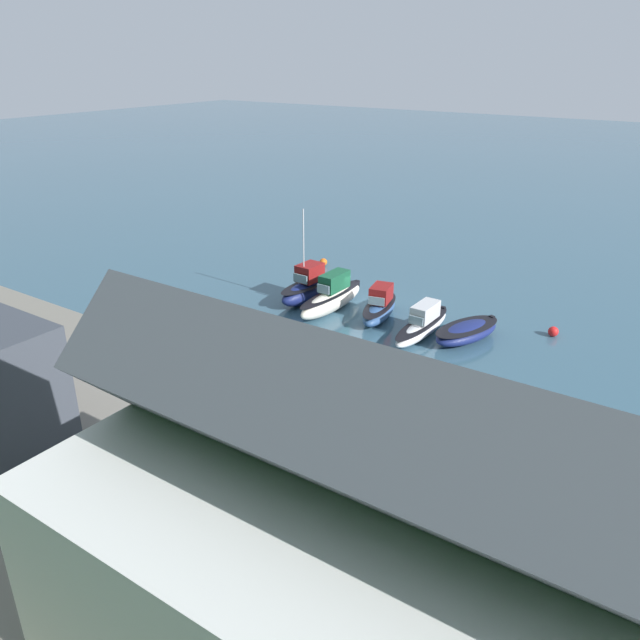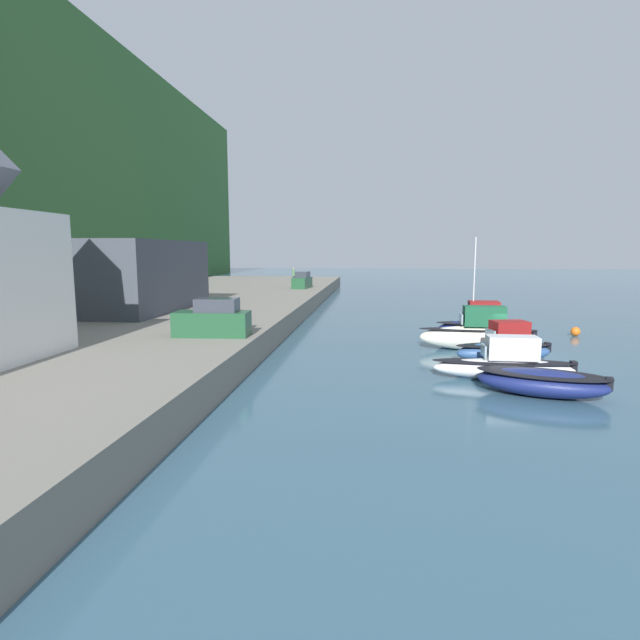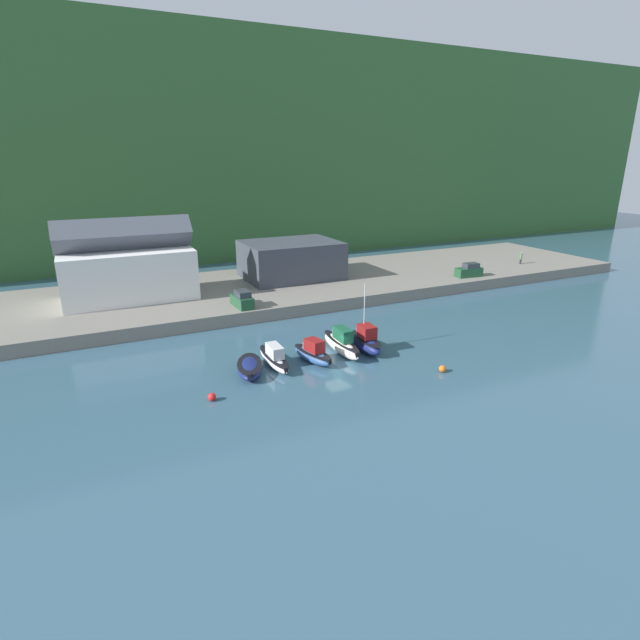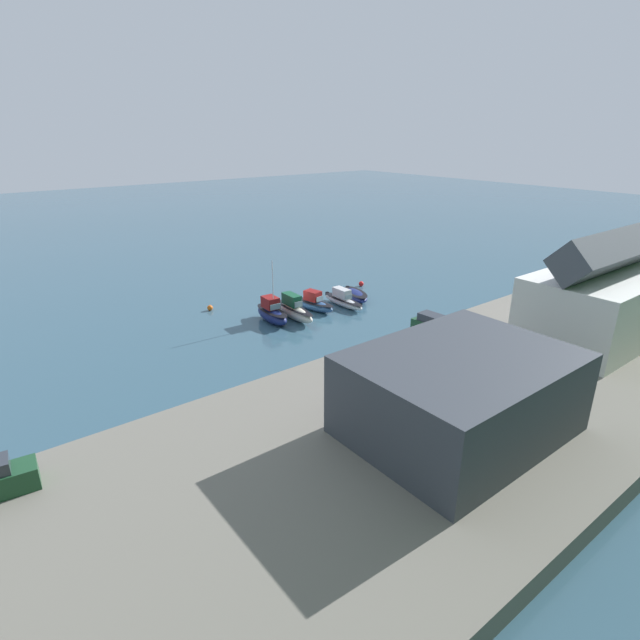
% 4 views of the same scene
% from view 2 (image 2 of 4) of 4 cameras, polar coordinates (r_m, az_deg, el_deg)
% --- Properties ---
extents(ground_plane, '(320.00, 320.00, 0.00)m').
position_cam_2_polar(ground_plane, '(33.32, 21.56, -3.82)').
color(ground_plane, '#385B70').
extents(quay_promenade, '(127.52, 24.58, 1.64)m').
position_cam_2_polar(quay_promenade, '(37.07, -24.32, -1.55)').
color(quay_promenade, gray).
rests_on(quay_promenade, ground_plane).
extents(yacht_club_building, '(14.42, 10.93, 5.66)m').
position_cam_2_polar(yacht_club_building, '(44.51, -22.34, 4.75)').
color(yacht_club_building, '#3D424C').
rests_on(yacht_club_building, quay_promenade).
extents(moored_boat_0, '(4.00, 6.08, 1.20)m').
position_cam_2_polar(moored_boat_0, '(24.55, 24.03, -6.48)').
color(moored_boat_0, navy).
rests_on(moored_boat_0, ground_plane).
extents(moored_boat_1, '(1.69, 7.17, 2.22)m').
position_cam_2_polar(moored_boat_1, '(26.93, 20.45, -4.73)').
color(moored_boat_1, white).
rests_on(moored_boat_1, ground_plane).
extents(moored_boat_2, '(2.98, 5.98, 2.46)m').
position_cam_2_polar(moored_boat_2, '(30.82, 20.36, -2.99)').
color(moored_boat_2, '#33568E').
rests_on(moored_boat_2, ground_plane).
extents(moored_boat_3, '(1.79, 7.60, 2.92)m').
position_cam_2_polar(moored_boat_3, '(34.13, 17.66, -1.52)').
color(moored_boat_3, white).
rests_on(moored_boat_3, ground_plane).
extents(moored_boat_4, '(2.30, 5.99, 7.40)m').
position_cam_2_polar(moored_boat_4, '(36.77, 17.74, -0.82)').
color(moored_boat_4, navy).
rests_on(moored_boat_4, ground_plane).
extents(parked_car_0, '(2.01, 4.29, 2.16)m').
position_cam_2_polar(parked_car_0, '(28.96, -12.12, 0.01)').
color(parked_car_0, '#1E4C2D').
rests_on(parked_car_0, quay_promenade).
extents(parked_car_1, '(4.36, 2.23, 2.16)m').
position_cam_2_polar(parked_car_1, '(65.52, -2.04, 4.46)').
color(parked_car_1, '#1E4C2D').
rests_on(parked_car_1, quay_promenade).
extents(person_on_quay, '(0.40, 0.40, 2.14)m').
position_cam_2_polar(person_on_quay, '(80.91, -3.04, 5.23)').
color(person_on_quay, '#232838').
rests_on(person_on_quay, quay_promenade).
extents(mooring_buoy_1, '(0.70, 0.70, 0.70)m').
position_cam_2_polar(mooring_buoy_1, '(42.85, 27.17, -1.17)').
color(mooring_buoy_1, orange).
rests_on(mooring_buoy_1, ground_plane).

